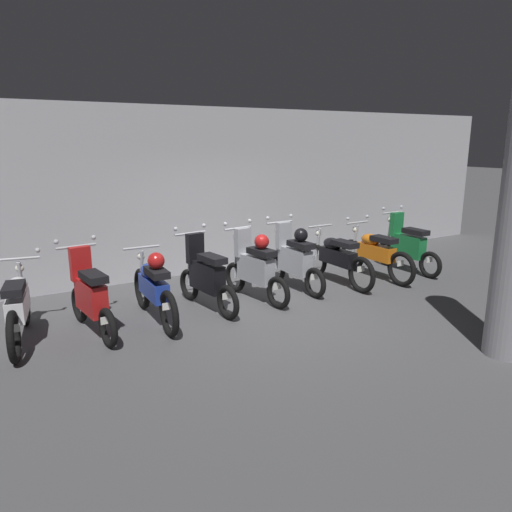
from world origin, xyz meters
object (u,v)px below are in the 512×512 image
at_px(motorbike_slot_6, 337,258).
at_px(motorbike_slot_7, 375,253).
at_px(motorbike_slot_8, 407,246).
at_px(motorbike_slot_0, 18,306).
at_px(motorbike_slot_1, 90,296).
at_px(motorbike_slot_3, 206,277).
at_px(motorbike_slot_2, 154,287).
at_px(motorbike_slot_5, 294,258).
at_px(motorbike_slot_4, 255,267).

distance_m(motorbike_slot_6, motorbike_slot_7, 0.90).
bearing_deg(motorbike_slot_8, motorbike_slot_0, 179.40).
bearing_deg(motorbike_slot_1, motorbike_slot_3, 3.39).
height_order(motorbike_slot_3, motorbike_slot_6, motorbike_slot_3).
bearing_deg(motorbike_slot_8, motorbike_slot_2, -178.77).
xyz_separation_m(motorbike_slot_1, motorbike_slot_2, (0.90, -0.01, -0.00)).
xyz_separation_m(motorbike_slot_0, motorbike_slot_2, (1.78, -0.19, 0.03)).
height_order(motorbike_slot_0, motorbike_slot_6, motorbike_slot_0).
height_order(motorbike_slot_1, motorbike_slot_3, same).
distance_m(motorbike_slot_0, motorbike_slot_8, 7.14).
relative_size(motorbike_slot_6, motorbike_slot_7, 1.00).
bearing_deg(motorbike_slot_5, motorbike_slot_3, -175.40).
height_order(motorbike_slot_5, motorbike_slot_8, same).
distance_m(motorbike_slot_4, motorbike_slot_7, 2.68).
height_order(motorbike_slot_3, motorbike_slot_5, same).
height_order(motorbike_slot_1, motorbike_slot_6, motorbike_slot_1).
xyz_separation_m(motorbike_slot_2, motorbike_slot_6, (3.57, 0.15, -0.04)).
xyz_separation_m(motorbike_slot_2, motorbike_slot_3, (0.89, 0.12, 0.00)).
relative_size(motorbike_slot_1, motorbike_slot_2, 0.86).
height_order(motorbike_slot_0, motorbike_slot_5, motorbike_slot_5).
relative_size(motorbike_slot_4, motorbike_slot_5, 1.00).
bearing_deg(motorbike_slot_1, motorbike_slot_0, 168.49).
distance_m(motorbike_slot_5, motorbike_slot_8, 2.68).
distance_m(motorbike_slot_0, motorbike_slot_5, 4.46).
height_order(motorbike_slot_4, motorbike_slot_6, motorbike_slot_4).
relative_size(motorbike_slot_2, motorbike_slot_8, 1.16).
bearing_deg(motorbike_slot_8, motorbike_slot_5, 176.91).
bearing_deg(motorbike_slot_5, motorbike_slot_7, -5.56).
xyz_separation_m(motorbike_slot_4, motorbike_slot_6, (1.79, 0.04, -0.08)).
height_order(motorbike_slot_0, motorbike_slot_1, motorbike_slot_1).
xyz_separation_m(motorbike_slot_2, motorbike_slot_8, (5.36, 0.11, 0.00)).
bearing_deg(motorbike_slot_1, motorbike_slot_6, 1.86).
height_order(motorbike_slot_2, motorbike_slot_4, motorbike_slot_4).
distance_m(motorbike_slot_6, motorbike_slot_8, 1.79).
bearing_deg(motorbike_slot_6, motorbike_slot_8, -1.28).
relative_size(motorbike_slot_1, motorbike_slot_8, 1.00).
bearing_deg(motorbike_slot_1, motorbike_slot_2, -0.63).
bearing_deg(motorbike_slot_4, motorbike_slot_5, 8.99).
bearing_deg(motorbike_slot_0, motorbike_slot_7, -0.95).
relative_size(motorbike_slot_2, motorbike_slot_4, 1.17).
relative_size(motorbike_slot_4, motorbike_slot_6, 0.86).
bearing_deg(motorbike_slot_2, motorbike_slot_5, 5.54).
height_order(motorbike_slot_6, motorbike_slot_8, motorbike_slot_8).
bearing_deg(motorbike_slot_7, motorbike_slot_4, 179.31).
xyz_separation_m(motorbike_slot_7, motorbike_slot_8, (0.89, 0.03, 0.04)).
bearing_deg(motorbike_slot_0, motorbike_slot_3, -1.59).
height_order(motorbike_slot_0, motorbike_slot_4, motorbike_slot_4).
bearing_deg(motorbike_slot_6, motorbike_slot_5, 173.31).
bearing_deg(motorbike_slot_3, motorbike_slot_7, -0.48).
height_order(motorbike_slot_1, motorbike_slot_5, same).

